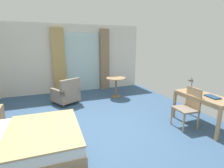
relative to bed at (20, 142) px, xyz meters
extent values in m
cube|color=#38567A|center=(1.63, 0.34, -0.29)|extent=(6.07, 7.82, 0.10)
cube|color=silver|center=(1.63, 3.99, 1.10)|extent=(5.67, 0.12, 2.70)
cube|color=silver|center=(1.97, 3.91, 0.94)|extent=(1.44, 0.02, 2.37)
cube|color=tan|center=(1.03, 3.81, 1.02)|extent=(0.47, 0.10, 2.53)
cube|color=#897056|center=(2.91, 3.81, 1.02)|extent=(0.38, 0.10, 2.53)
cube|color=tan|center=(0.08, 0.00, -0.13)|extent=(1.97, 1.67, 0.23)
cube|color=white|center=(0.08, 0.00, 0.07)|extent=(1.91, 1.62, 0.18)
cube|color=tan|center=(0.40, -0.01, 0.18)|extent=(1.31, 1.63, 0.03)
cube|color=tan|center=(3.96, -0.31, 0.50)|extent=(0.64, 1.33, 0.04)
cube|color=tan|center=(3.96, -0.31, 0.44)|extent=(0.59, 1.26, 0.08)
cube|color=tan|center=(4.23, 0.33, 0.12)|extent=(0.06, 0.06, 0.73)
cube|color=tan|center=(3.70, -0.94, 0.12)|extent=(0.06, 0.06, 0.73)
cube|color=tan|center=(3.68, 0.32, 0.12)|extent=(0.06, 0.06, 0.73)
cube|color=gray|center=(3.51, -0.23, 0.21)|extent=(0.47, 0.51, 0.04)
cube|color=tan|center=(3.71, -0.25, 0.47)|extent=(0.07, 0.46, 0.48)
cylinder|color=tan|center=(3.33, 0.00, -0.03)|extent=(0.04, 0.04, 0.43)
cylinder|color=tan|center=(3.29, -0.44, -0.03)|extent=(0.04, 0.04, 0.43)
cylinder|color=tan|center=(3.72, -0.03, -0.03)|extent=(0.04, 0.04, 0.43)
cylinder|color=tan|center=(3.69, -0.47, -0.03)|extent=(0.04, 0.04, 0.43)
cylinder|color=#4C4C51|center=(3.92, 0.04, 0.53)|extent=(0.15, 0.15, 0.02)
cylinder|color=#4C4C51|center=(3.92, 0.04, 0.69)|extent=(0.02, 0.02, 0.31)
cone|color=#4C4C51|center=(3.79, -0.04, 0.88)|extent=(0.18, 0.15, 0.18)
cube|color=navy|center=(4.00, -0.50, 0.53)|extent=(0.24, 0.35, 0.03)
cube|color=gray|center=(1.08, 2.50, -0.01)|extent=(0.95, 0.95, 0.27)
cube|color=gray|center=(1.21, 2.24, 0.38)|extent=(0.68, 0.43, 0.50)
cube|color=gray|center=(1.35, 2.64, 0.21)|extent=(0.41, 0.67, 0.16)
cube|color=gray|center=(0.81, 2.36, 0.21)|extent=(0.41, 0.67, 0.16)
cylinder|color=#4C3D2D|center=(1.20, 2.89, -0.19)|extent=(0.04, 0.04, 0.10)
cylinder|color=#4C3D2D|center=(0.68, 2.62, -0.19)|extent=(0.04, 0.04, 0.10)
cylinder|color=#4C3D2D|center=(1.47, 2.37, -0.19)|extent=(0.04, 0.04, 0.10)
cylinder|color=#4C3D2D|center=(0.95, 2.10, -0.19)|extent=(0.04, 0.04, 0.10)
cylinder|color=tan|center=(2.91, 2.58, 0.47)|extent=(0.72, 0.72, 0.03)
cylinder|color=brown|center=(2.91, 2.58, 0.10)|extent=(0.07, 0.07, 0.69)
cylinder|color=brown|center=(2.91, 2.58, -0.23)|extent=(0.40, 0.40, 0.02)
camera|label=1|loc=(0.54, -3.12, 1.71)|focal=27.47mm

